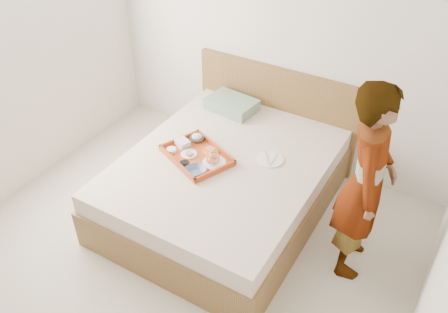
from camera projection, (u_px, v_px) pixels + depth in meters
ground at (154, 284)px, 3.53m from camera, size 3.50×4.00×0.01m
wall_back at (279, 29)px, 4.11m from camera, size 3.50×0.01×2.60m
wall_right at (448, 264)px, 2.04m from camera, size 0.01×4.00×2.60m
bed at (225, 184)px, 4.04m from camera, size 1.65×2.00×0.53m
headboard at (275, 112)px, 4.58m from camera, size 1.65×0.06×0.95m
pillow at (232, 104)px, 4.48m from camera, size 0.49×0.36×0.11m
tray at (197, 155)px, 3.89m from camera, size 0.67×0.60×0.05m
prawn_plate at (214, 163)px, 3.81m from camera, size 0.25×0.25×0.01m
navy_bowl_big at (196, 171)px, 3.71m from camera, size 0.21×0.21×0.04m
sauce_dish at (185, 164)px, 3.79m from camera, size 0.11×0.11×0.03m
meat_plate at (189, 154)px, 3.91m from camera, size 0.18×0.18×0.01m
bread_plate at (211, 151)px, 3.94m from camera, size 0.18×0.18×0.01m
salad_bowl at (197, 138)px, 4.07m from camera, size 0.16×0.16×0.04m
plastic_tub at (182, 143)px, 4.00m from camera, size 0.15×0.14×0.05m
cheese_round at (171, 150)px, 3.94m from camera, size 0.11×0.11×0.03m
dinner_plate at (270, 159)px, 3.88m from camera, size 0.28×0.28×0.01m
person at (366, 184)px, 3.25m from camera, size 0.49×0.64×1.58m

